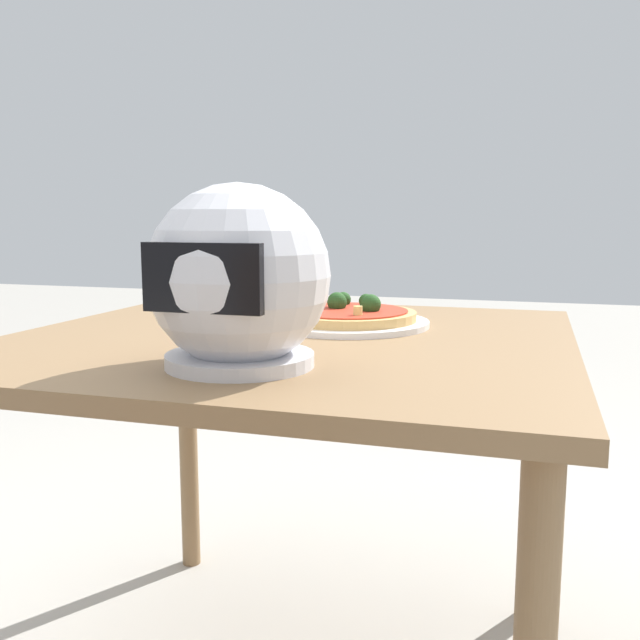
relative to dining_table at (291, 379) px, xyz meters
The scene contains 4 objects.
dining_table is the anchor object (origin of this frame).
pizza_plate 0.18m from the dining_table, 118.76° to the right, with size 0.33×0.33×0.01m, color white.
pizza 0.20m from the dining_table, 118.26° to the right, with size 0.28×0.28×0.05m.
motorcycle_helmet 0.36m from the dining_table, 94.04° to the left, with size 0.27×0.27×0.27m.
Camera 1 is at (-0.43, 1.22, 0.97)m, focal length 39.10 mm.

